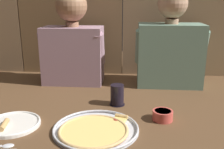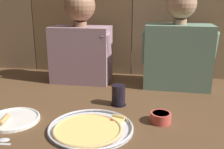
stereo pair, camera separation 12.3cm
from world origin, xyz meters
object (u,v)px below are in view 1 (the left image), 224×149
object	(u,v)px
pizza_tray	(95,129)
diner_left	(73,40)
dinner_plate	(12,124)
drinking_glass	(117,95)
dipping_bowl	(163,115)
diner_right	(170,43)

from	to	relation	value
pizza_tray	diner_left	world-z (taller)	diner_left
dinner_plate	drinking_glass	bearing A→B (deg)	31.86
dinner_plate	drinking_glass	distance (m)	0.51
drinking_glass	dipping_bowl	world-z (taller)	drinking_glass
dipping_bowl	diner_left	xyz separation A→B (m)	(-0.52, 0.52, 0.25)
pizza_tray	dipping_bowl	xyz separation A→B (m)	(0.29, 0.13, 0.01)
drinking_glass	dinner_plate	bearing A→B (deg)	-148.14
diner_left	drinking_glass	bearing A→B (deg)	-49.97
drinking_glass	diner_right	size ratio (longest dim) A/B	0.18
drinking_glass	dipping_bowl	size ratio (longest dim) A/B	1.16
drinking_glass	diner_left	world-z (taller)	diner_left
drinking_glass	dipping_bowl	distance (m)	0.27
diner_left	diner_right	distance (m)	0.61
pizza_tray	diner_left	bearing A→B (deg)	109.41
drinking_glass	dipping_bowl	xyz separation A→B (m)	(0.21, -0.16, -0.03)
diner_left	diner_right	world-z (taller)	diner_right
pizza_tray	diner_left	distance (m)	0.74
dipping_bowl	diner_left	distance (m)	0.78
dinner_plate	diner_right	xyz separation A→B (m)	(0.74, 0.63, 0.25)
dinner_plate	diner_left	world-z (taller)	diner_left
pizza_tray	dinner_plate	bearing A→B (deg)	176.34
pizza_tray	diner_left	xyz separation A→B (m)	(-0.23, 0.65, 0.27)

